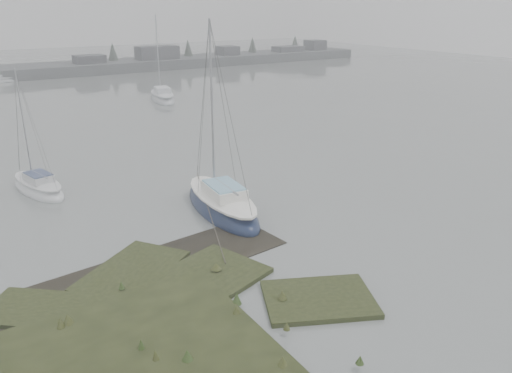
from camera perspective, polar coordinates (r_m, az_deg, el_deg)
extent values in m
plane|color=slate|center=(43.03, -20.29, 6.67)|extent=(160.00, 160.00, 0.00)
cube|color=#4C4F51|center=(81.41, -7.40, 13.96)|extent=(60.00, 8.00, 1.60)
cube|color=#424247|center=(74.93, -18.47, 13.22)|extent=(4.00, 3.00, 2.20)
cube|color=#424247|center=(77.99, -11.21, 14.38)|extent=(6.00, 3.00, 3.00)
cube|color=#424247|center=(83.19, -3.27, 14.87)|extent=(3.00, 3.00, 2.50)
cube|color=#424247|center=(89.70, 3.66, 15.08)|extent=(5.00, 3.00, 2.00)
cube|color=#424247|center=(93.32, 6.75, 15.43)|extent=(3.00, 3.00, 2.80)
cone|color=#384238|center=(77.85, -16.02, 14.28)|extent=(2.00, 2.00, 3.50)
cone|color=#384238|center=(82.16, -7.76, 15.12)|extent=(2.00, 2.00, 3.50)
cone|color=#384238|center=(87.91, -0.41, 15.61)|extent=(2.00, 2.00, 3.50)
cone|color=#384238|center=(93.01, 4.47, 15.80)|extent=(2.00, 2.00, 3.50)
ellipsoid|color=#141F3D|center=(23.32, -3.91, -2.57)|extent=(2.70, 6.68, 1.58)
ellipsoid|color=white|center=(23.08, -3.95, -1.12)|extent=(2.20, 5.81, 0.45)
cube|color=white|center=(22.70, -3.69, -0.43)|extent=(1.59, 2.35, 0.47)
cube|color=#85BBD7|center=(22.61, -3.70, 0.19)|extent=(1.48, 2.15, 0.07)
cylinder|color=#939399|center=(22.70, -5.06, 9.15)|extent=(0.10, 0.10, 7.45)
cylinder|color=#939399|center=(22.45, -3.51, 0.05)|extent=(0.31, 2.61, 0.08)
ellipsoid|color=silver|center=(28.06, -23.56, -0.35)|extent=(2.62, 4.96, 1.15)
ellipsoid|color=silver|center=(27.92, -23.69, 0.54)|extent=(2.17, 4.30, 0.32)
cube|color=silver|center=(27.65, -23.61, 0.99)|extent=(1.36, 1.81, 0.34)
cube|color=#19264E|center=(27.60, -23.66, 1.36)|extent=(1.27, 1.67, 0.05)
cylinder|color=#939399|center=(27.72, -25.04, 6.56)|extent=(0.07, 0.07, 5.40)
cylinder|color=#939399|center=(27.48, -23.55, 1.30)|extent=(0.50, 1.85, 0.06)
ellipsoid|color=#B1B5BB|center=(51.65, -10.65, 9.76)|extent=(3.24, 6.56, 1.52)
ellipsoid|color=white|center=(51.55, -10.69, 10.42)|extent=(2.68, 5.69, 0.43)
cube|color=white|center=(51.23, -10.66, 10.79)|extent=(1.74, 2.37, 0.45)
cube|color=silver|center=(51.19, -10.68, 11.07)|extent=(1.62, 2.18, 0.07)
cylinder|color=#939399|center=(51.85, -11.16, 14.80)|extent=(0.10, 0.10, 7.17)
cylinder|color=#939399|center=(51.02, -10.64, 11.04)|extent=(0.57, 2.48, 0.08)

